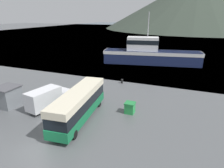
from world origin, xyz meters
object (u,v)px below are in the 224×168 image
Objects in this scene: tour_bus at (79,104)px; storage_bin at (130,108)px; dock_kiosk at (8,96)px; small_boat at (161,57)px; delivery_van at (48,98)px; fishing_boat at (150,54)px.

storage_bin is (4.83, 3.53, -1.21)m from tour_bus.
tour_bus reaches higher than dock_kiosk.
storage_bin is at bearing 11.66° from small_boat.
small_boat is at bearing 92.80° from storage_bin.
delivery_van is at bearing -4.39° from small_boat.
delivery_van is 36.79m from small_boat.
tour_bus is 1.68× the size of delivery_van.
small_boat is (-1.63, 33.32, -0.30)m from storage_bin.
tour_bus is 7.90× the size of storage_bin.
delivery_van is 5.30m from dock_kiosk.
dock_kiosk is at bearing 175.85° from tour_bus.
dock_kiosk is 0.50× the size of small_boat.
fishing_boat is (1.62, 29.60, 0.47)m from tour_bus.
storage_bin is 33.36m from small_boat.
fishing_boat is at bearing 86.64° from delivery_van.
delivery_van is at bearing 161.65° from tour_bus.
fishing_boat reaches higher than storage_bin.
tour_bus is 5.36m from delivery_van.
fishing_boat is 16.93× the size of storage_bin.
dock_kiosk reaches higher than small_boat.
dock_kiosk is at bearing -165.08° from storage_bin.
dock_kiosk is (-11.91, -30.10, -1.02)m from fishing_boat.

